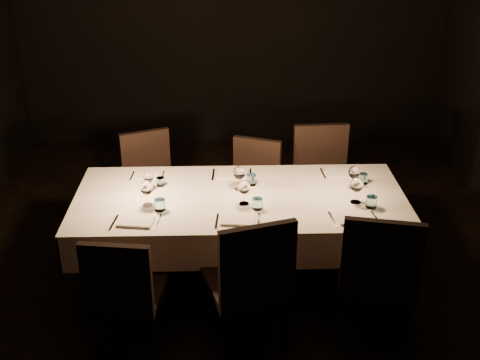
{
  "coord_description": "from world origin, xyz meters",
  "views": [
    {
      "loc": [
        -0.12,
        -4.05,
        2.87
      ],
      "look_at": [
        0.0,
        0.0,
        0.9
      ],
      "focal_mm": 45.0,
      "sensor_mm": 36.0,
      "label": 1
    }
  ],
  "objects_px": {
    "chair_near_right": "(378,274)",
    "chair_far_right": "(322,178)",
    "dining_table": "(240,205)",
    "chair_far_left": "(150,179)",
    "chair_near_center": "(250,280)",
    "chair_far_center": "(253,185)",
    "chair_near_left": "(124,291)"
  },
  "relations": [
    {
      "from": "chair_near_right",
      "to": "chair_far_right",
      "type": "relative_size",
      "value": 1.03
    },
    {
      "from": "dining_table",
      "to": "chair_near_right",
      "type": "xyz_separation_m",
      "value": [
        0.89,
        -0.77,
        -0.12
      ]
    },
    {
      "from": "chair_near_right",
      "to": "chair_far_right",
      "type": "distance_m",
      "value": 1.52
    },
    {
      "from": "chair_far_left",
      "to": "chair_far_right",
      "type": "relative_size",
      "value": 0.92
    },
    {
      "from": "chair_near_center",
      "to": "chair_near_right",
      "type": "distance_m",
      "value": 0.85
    },
    {
      "from": "chair_near_right",
      "to": "chair_far_right",
      "type": "height_order",
      "value": "chair_near_right"
    },
    {
      "from": "chair_near_right",
      "to": "chair_far_left",
      "type": "bearing_deg",
      "value": -31.33
    },
    {
      "from": "dining_table",
      "to": "chair_far_right",
      "type": "relative_size",
      "value": 2.5
    },
    {
      "from": "chair_near_center",
      "to": "chair_near_right",
      "type": "height_order",
      "value": "chair_near_center"
    },
    {
      "from": "dining_table",
      "to": "chair_near_right",
      "type": "bearing_deg",
      "value": -40.7
    },
    {
      "from": "chair_far_center",
      "to": "chair_far_left",
      "type": "bearing_deg",
      "value": -166.54
    },
    {
      "from": "dining_table",
      "to": "chair_near_center",
      "type": "relative_size",
      "value": 2.41
    },
    {
      "from": "dining_table",
      "to": "chair_near_right",
      "type": "height_order",
      "value": "chair_near_right"
    },
    {
      "from": "dining_table",
      "to": "chair_near_left",
      "type": "xyz_separation_m",
      "value": [
        -0.78,
        -0.84,
        -0.17
      ]
    },
    {
      "from": "chair_far_center",
      "to": "chair_near_left",
      "type": "bearing_deg",
      "value": -99.8
    },
    {
      "from": "chair_near_center",
      "to": "chair_far_left",
      "type": "relative_size",
      "value": 1.12
    },
    {
      "from": "chair_near_left",
      "to": "chair_far_left",
      "type": "xyz_separation_m",
      "value": [
        -0.01,
        1.68,
        -0.0
      ]
    },
    {
      "from": "chair_near_center",
      "to": "chair_far_right",
      "type": "bearing_deg",
      "value": -131.22
    },
    {
      "from": "chair_near_right",
      "to": "chair_far_left",
      "type": "relative_size",
      "value": 1.12
    },
    {
      "from": "chair_far_center",
      "to": "dining_table",
      "type": "bearing_deg",
      "value": -80.16
    },
    {
      "from": "chair_near_center",
      "to": "chair_far_center",
      "type": "height_order",
      "value": "chair_near_center"
    },
    {
      "from": "dining_table",
      "to": "chair_far_center",
      "type": "xyz_separation_m",
      "value": [
        0.14,
        0.72,
        -0.19
      ]
    },
    {
      "from": "chair_near_right",
      "to": "dining_table",
      "type": "bearing_deg",
      "value": -28.27
    },
    {
      "from": "chair_near_left",
      "to": "chair_far_center",
      "type": "relative_size",
      "value": 1.04
    },
    {
      "from": "chair_near_left",
      "to": "chair_far_center",
      "type": "xyz_separation_m",
      "value": [
        0.92,
        1.56,
        -0.02
      ]
    },
    {
      "from": "dining_table",
      "to": "chair_far_left",
      "type": "relative_size",
      "value": 2.7
    },
    {
      "from": "chair_near_center",
      "to": "chair_near_right",
      "type": "xyz_separation_m",
      "value": [
        0.85,
        0.04,
        -0.0
      ]
    },
    {
      "from": "chair_near_right",
      "to": "chair_far_left",
      "type": "xyz_separation_m",
      "value": [
        -1.68,
        1.61,
        -0.05
      ]
    },
    {
      "from": "dining_table",
      "to": "chair_far_right",
      "type": "xyz_separation_m",
      "value": [
        0.75,
        0.74,
        -0.14
      ]
    },
    {
      "from": "chair_near_center",
      "to": "chair_far_left",
      "type": "xyz_separation_m",
      "value": [
        -0.83,
        1.65,
        -0.05
      ]
    },
    {
      "from": "chair_far_center",
      "to": "chair_far_right",
      "type": "distance_m",
      "value": 0.62
    },
    {
      "from": "chair_near_right",
      "to": "chair_far_center",
      "type": "xyz_separation_m",
      "value": [
        -0.76,
        1.49,
        -0.07
      ]
    }
  ]
}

